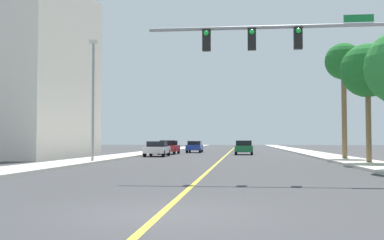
{
  "coord_description": "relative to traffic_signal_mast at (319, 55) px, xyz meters",
  "views": [
    {
      "loc": [
        1.66,
        -9.49,
        1.5
      ],
      "look_at": [
        -1.07,
        15.65,
        2.59
      ],
      "focal_mm": 43.79,
      "sensor_mm": 36.0,
      "label": 1
    }
  ],
  "objects": [
    {
      "name": "building_left_near",
      "position": [
        -22.67,
        20.77,
        2.93
      ],
      "size": [
        10.96,
        15.0,
        15.33
      ],
      "primitive_type": "cube",
      "color": "silver",
      "rests_on": "ground"
    },
    {
      "name": "traffic_signal_mast",
      "position": [
        0.0,
        0.0,
        0.0
      ],
      "size": [
        10.08,
        0.36,
        6.07
      ],
      "color": "gray",
      "rests_on": "sidewalk_right"
    },
    {
      "name": "ground",
      "position": [
        -4.56,
        33.53,
        -4.73
      ],
      "size": [
        192.0,
        192.0,
        0.0
      ],
      "primitive_type": "plane",
      "color": "#38383A"
    },
    {
      "name": "sidewalk_right",
      "position": [
        4.57,
        33.53,
        -4.65
      ],
      "size": [
        3.03,
        168.0,
        0.15
      ],
      "primitive_type": "cube",
      "color": "beige",
      "rests_on": "ground"
    },
    {
      "name": "lane_marking_center",
      "position": [
        -4.56,
        33.53,
        -4.73
      ],
      "size": [
        0.16,
        144.0,
        0.01
      ],
      "primitive_type": "cube",
      "color": "yellow",
      "rests_on": "ground"
    },
    {
      "name": "car_black",
      "position": [
        -2.73,
        42.88,
        -4.0
      ],
      "size": [
        1.84,
        3.95,
        1.45
      ],
      "rotation": [
        0.0,
        0.0,
        -0.01
      ],
      "color": "black",
      "rests_on": "ground"
    },
    {
      "name": "sidewalk_left",
      "position": [
        -13.69,
        33.53,
        -4.65
      ],
      "size": [
        3.03,
        168.0,
        0.15
      ],
      "primitive_type": "cube",
      "color": "beige",
      "rests_on": "ground"
    },
    {
      "name": "car_red",
      "position": [
        -10.76,
        31.56,
        -3.98
      ],
      "size": [
        1.88,
        4.22,
        1.48
      ],
      "rotation": [
        0.0,
        0.0,
        3.14
      ],
      "color": "red",
      "rests_on": "ground"
    },
    {
      "name": "car_blue",
      "position": [
        -8.64,
        37.92,
        -4.0
      ],
      "size": [
        1.76,
        4.16,
        1.4
      ],
      "rotation": [
        0.0,
        0.0,
        0.0
      ],
      "color": "#1E389E",
      "rests_on": "ground"
    },
    {
      "name": "palm_mid",
      "position": [
        4.85,
        11.95,
        1.06
      ],
      "size": [
        3.35,
        3.35,
        7.36
      ],
      "color": "brown",
      "rests_on": "sidewalk_right"
    },
    {
      "name": "street_lamp",
      "position": [
        -12.67,
        11.79,
        -0.18
      ],
      "size": [
        0.56,
        0.28,
        7.96
      ],
      "color": "gray",
      "rests_on": "sidewalk_left"
    },
    {
      "name": "palm_far",
      "position": [
        4.83,
        18.74,
        2.66
      ],
      "size": [
        2.82,
        2.82,
        8.82
      ],
      "color": "brown",
      "rests_on": "sidewalk_right"
    },
    {
      "name": "car_white",
      "position": [
        -10.72,
        24.47,
        -4.0
      ],
      "size": [
        1.92,
        4.05,
        1.39
      ],
      "rotation": [
        0.0,
        0.0,
        3.14
      ],
      "color": "white",
      "rests_on": "ground"
    },
    {
      "name": "car_green",
      "position": [
        -2.79,
        30.85,
        -3.98
      ],
      "size": [
        1.86,
        3.83,
        1.46
      ],
      "rotation": [
        0.0,
        0.0,
        -0.01
      ],
      "color": "#196638",
      "rests_on": "ground"
    }
  ]
}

